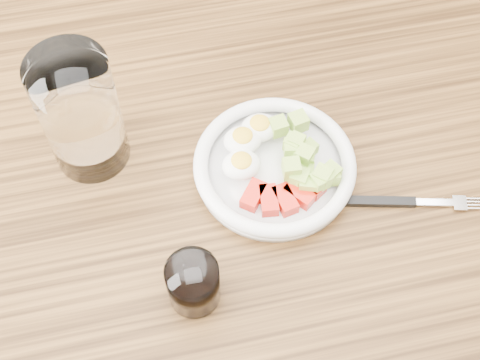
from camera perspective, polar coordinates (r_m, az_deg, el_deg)
name	(u,v)px	position (r m, az deg, el deg)	size (l,w,h in m)	color
dining_table	(249,233)	(0.93, 0.74, -4.54)	(1.50, 0.90, 0.77)	brown
bowl	(275,164)	(0.84, 2.97, 1.33)	(0.21, 0.21, 0.05)	white
fork	(400,202)	(0.85, 13.51, -1.84)	(0.18, 0.06, 0.01)	black
water_glass	(80,113)	(0.82, -13.46, 5.54)	(0.10, 0.10, 0.17)	white
coffee_glass	(193,283)	(0.75, -4.01, -8.79)	(0.06, 0.06, 0.07)	white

